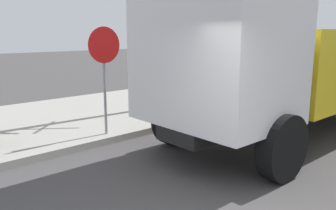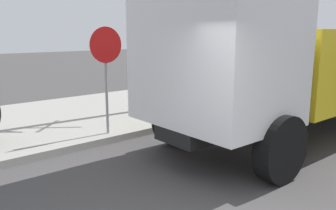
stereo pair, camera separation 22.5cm
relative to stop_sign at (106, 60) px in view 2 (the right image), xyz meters
name	(u,v)px [view 2 (the right image)]	position (x,y,z in m)	size (l,w,h in m)	color
sidewalk_curb	(1,129)	(-1.64, 2.22, -1.69)	(36.00, 5.00, 0.15)	#99968E
stop_sign	(106,60)	(0.00, 0.00, 0.00)	(0.76, 0.08, 2.32)	gray
dump_truck_yellow	(288,67)	(3.02, -2.50, -0.15)	(7.04, 2.89, 3.00)	gold
bare_tree	(152,15)	(2.33, 1.39, 1.07)	(1.48, 1.62, 5.34)	#4C3823
street_light_pole	(253,21)	(6.09, 0.73, 0.96)	(0.12, 0.12, 5.15)	#595B5E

